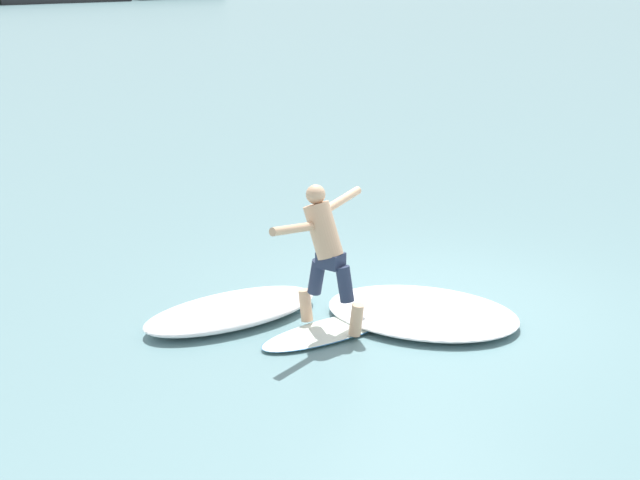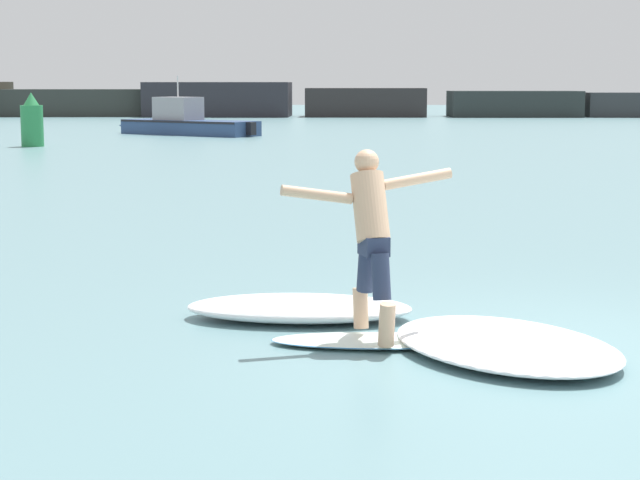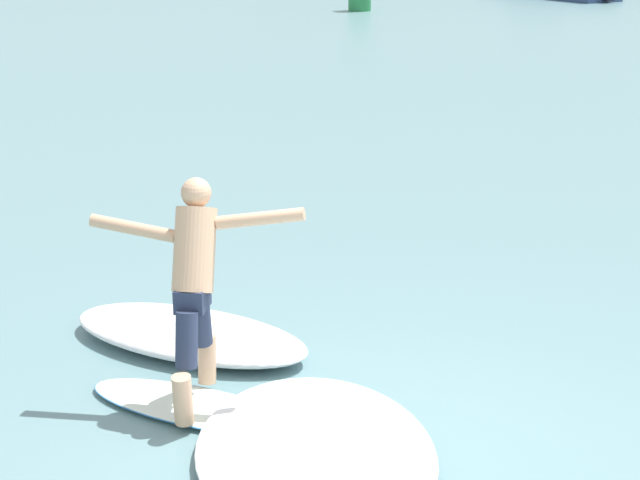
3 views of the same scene
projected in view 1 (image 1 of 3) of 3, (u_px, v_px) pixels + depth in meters
ground_plane at (431, 305)px, 10.32m from camera, size 200.00×200.00×0.00m
surfboard at (333, 330)px, 9.57m from camera, size 1.85×0.59×0.20m
surfer at (325, 246)px, 9.31m from camera, size 1.44×0.85×1.56m
wave_foam_at_tail at (232, 310)px, 9.89m from camera, size 2.11×1.00×0.22m
wave_foam_at_nose at (422, 312)px, 9.91m from camera, size 2.43×2.63×0.17m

